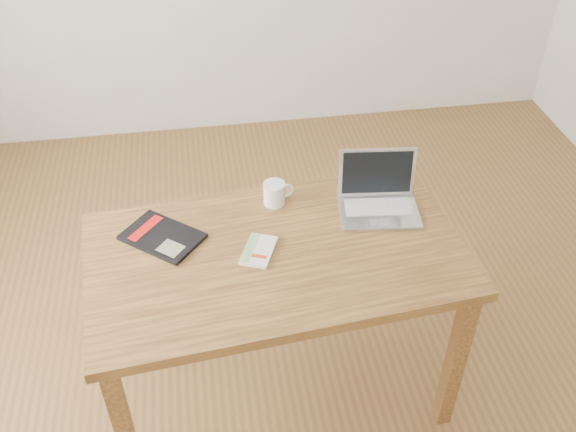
{
  "coord_description": "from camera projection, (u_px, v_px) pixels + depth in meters",
  "views": [
    {
      "loc": [
        -0.33,
        -1.68,
        2.23
      ],
      "look_at": [
        -0.06,
        -0.03,
        0.85
      ],
      "focal_mm": 40.0,
      "sensor_mm": 36.0,
      "label": 1
    }
  ],
  "objects": [
    {
      "name": "desk",
      "position": [
        277.0,
        270.0,
        2.24
      ],
      "size": [
        1.34,
        0.85,
        0.75
      ],
      "rotation": [
        0.0,
        0.0,
        0.09
      ],
      "color": "brown",
      "rests_on": "ground"
    },
    {
      "name": "laptop",
      "position": [
        378.0,
        197.0,
        2.34
      ],
      "size": [
        0.31,
        0.26,
        0.2
      ],
      "rotation": [
        0.0,
        0.0,
        -0.11
      ],
      "color": "silver",
      "rests_on": "desk"
    },
    {
      "name": "room",
      "position": [
        285.0,
        77.0,
        1.87
      ],
      "size": [
        4.04,
        4.04,
        2.7
      ],
      "color": "brown",
      "rests_on": "ground"
    },
    {
      "name": "coffee_mug",
      "position": [
        275.0,
        193.0,
        2.36
      ],
      "size": [
        0.12,
        0.08,
        0.09
      ],
      "rotation": [
        0.0,
        0.0,
        0.2
      ],
      "color": "white",
      "rests_on": "desk"
    },
    {
      "name": "white_guidebook",
      "position": [
        259.0,
        251.0,
        2.17
      ],
      "size": [
        0.15,
        0.18,
        0.01
      ],
      "rotation": [
        0.0,
        0.0,
        -0.4
      ],
      "color": "beige",
      "rests_on": "desk"
    },
    {
      "name": "black_guidebook",
      "position": [
        162.0,
        237.0,
        2.23
      ],
      "size": [
        0.32,
        0.3,
        0.01
      ],
      "rotation": [
        0.0,
        0.0,
        0.88
      ],
      "color": "black",
      "rests_on": "desk"
    }
  ]
}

